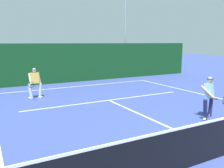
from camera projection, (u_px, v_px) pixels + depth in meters
name	position (u px, v px, depth m)	size (l,w,h in m)	color
court_line_baseline_far	(78.00, 86.00, 15.42)	(10.25, 0.10, 0.01)	white
court_line_service	(109.00, 100.00, 11.73)	(8.35, 0.10, 0.01)	white
court_line_centre	(151.00, 119.00, 8.86)	(0.10, 6.40, 0.01)	white
player_near	(209.00, 96.00, 8.85)	(0.91, 0.96, 1.57)	#1E234C
player_far	(35.00, 82.00, 12.00)	(0.81, 0.82, 1.54)	silver
back_fence_windscreen	(68.00, 63.00, 16.76)	(21.45, 0.12, 2.73)	#12441D
light_pole	(125.00, 12.00, 19.70)	(0.55, 0.44, 8.78)	#9EA39E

